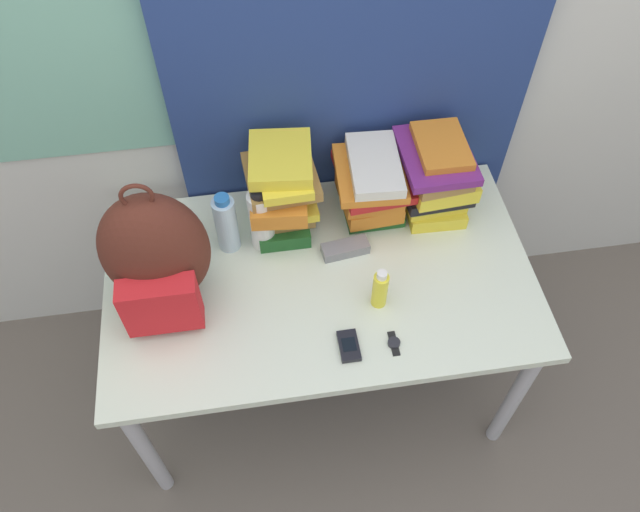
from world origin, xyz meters
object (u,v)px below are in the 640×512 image
at_px(book_stack_center, 371,185).
at_px(sunscreen_bottle, 380,289).
at_px(cell_phone, 349,346).
at_px(water_bottle, 226,223).
at_px(book_stack_right, 434,175).
at_px(backpack, 156,256).
at_px(sunglasses_case, 345,249).
at_px(book_stack_left, 281,189).
at_px(sports_bottle, 262,219).
at_px(wristwatch, 394,343).

height_order(book_stack_center, sunscreen_bottle, book_stack_center).
bearing_deg(sunscreen_bottle, cell_phone, -129.81).
bearing_deg(water_bottle, book_stack_right, 6.70).
bearing_deg(water_bottle, backpack, -139.45).
distance_m(sunscreen_bottle, sunglasses_case, 0.22).
bearing_deg(book_stack_right, backpack, -164.26).
relative_size(book_stack_left, sports_bottle, 1.21).
xyz_separation_m(cell_phone, wristwatch, (0.13, -0.01, -0.00)).
bearing_deg(backpack, wristwatch, -22.65).
xyz_separation_m(water_bottle, cell_phone, (0.31, -0.43, -0.10)).
bearing_deg(sunglasses_case, book_stack_right, 27.32).
relative_size(sports_bottle, cell_phone, 2.48).
xyz_separation_m(water_bottle, sports_bottle, (0.11, -0.01, 0.01)).
height_order(book_stack_center, water_bottle, book_stack_center).
distance_m(backpack, sunglasses_case, 0.59).
xyz_separation_m(backpack, book_stack_center, (0.67, 0.25, -0.08)).
relative_size(sunscreen_bottle, wristwatch, 1.92).
height_order(book_stack_right, wristwatch, book_stack_right).
distance_m(backpack, book_stack_left, 0.45).
relative_size(backpack, sports_bottle, 1.92).
bearing_deg(cell_phone, backpack, 153.08).
xyz_separation_m(book_stack_center, cell_phone, (-0.16, -0.50, -0.12)).
xyz_separation_m(book_stack_center, sunglasses_case, (-0.11, -0.16, -0.11)).
height_order(backpack, book_stack_right, backpack).
bearing_deg(water_bottle, wristwatch, -44.30).
relative_size(book_stack_left, cell_phone, 3.01).
bearing_deg(wristwatch, water_bottle, 135.70).
bearing_deg(book_stack_left, sports_bottle, -130.95).
distance_m(book_stack_center, sports_bottle, 0.37).
xyz_separation_m(backpack, sunglasses_case, (0.56, 0.08, -0.18)).
xyz_separation_m(book_stack_right, wristwatch, (-0.24, -0.51, -0.13)).
bearing_deg(book_stack_right, cell_phone, -125.95).
bearing_deg(sunglasses_case, book_stack_center, 56.11).
height_order(book_stack_left, sports_bottle, book_stack_left).
bearing_deg(book_stack_right, book_stack_left, -179.70).
bearing_deg(sunscreen_bottle, book_stack_left, 124.12).
distance_m(cell_phone, wristwatch, 0.13).
height_order(water_bottle, sunglasses_case, water_bottle).
bearing_deg(book_stack_center, sports_bottle, -166.79).
bearing_deg(sunscreen_bottle, sports_bottle, 138.67).
height_order(book_stack_center, wristwatch, book_stack_center).
relative_size(book_stack_right, sports_bottle, 1.20).
relative_size(cell_phone, sunglasses_case, 0.64).
distance_m(backpack, wristwatch, 0.72).
bearing_deg(book_stack_right, sunglasses_case, -152.68).
bearing_deg(sports_bottle, sunglasses_case, -17.13).
bearing_deg(backpack, cell_phone, -26.92).
height_order(book_stack_right, sunglasses_case, book_stack_right).
xyz_separation_m(backpack, book_stack_right, (0.87, 0.25, -0.07)).
xyz_separation_m(sunscreen_bottle, cell_phone, (-0.12, -0.14, -0.06)).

